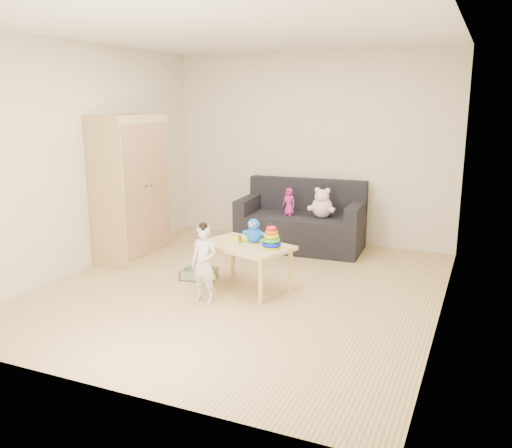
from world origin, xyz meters
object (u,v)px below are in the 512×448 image
at_px(play_table, 246,267).
at_px(wardrobe, 131,188).
at_px(sofa, 300,232).
at_px(toddler, 204,265).

bearing_deg(play_table, wardrobe, 164.32).
distance_m(wardrobe, sofa, 2.28).
bearing_deg(wardrobe, sofa, 34.24).
bearing_deg(toddler, play_table, 70.09).
distance_m(play_table, toddler, 0.56).
bearing_deg(wardrobe, play_table, -15.68).
distance_m(wardrobe, play_table, 1.97).
xyz_separation_m(wardrobe, sofa, (1.80, 1.23, -0.66)).
relative_size(sofa, toddler, 2.13).
bearing_deg(play_table, toddler, -114.34).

